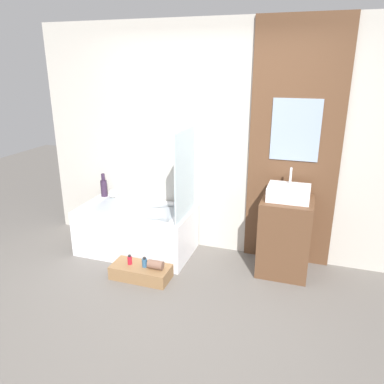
{
  "coord_description": "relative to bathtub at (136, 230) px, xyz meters",
  "views": [
    {
      "loc": [
        1.11,
        -2.46,
        2.14
      ],
      "look_at": [
        0.05,
        0.7,
        0.99
      ],
      "focal_mm": 35.0,
      "sensor_mm": 36.0,
      "label": 1
    }
  ],
  "objects": [
    {
      "name": "bathtub",
      "position": [
        0.0,
        0.0,
        0.0
      ],
      "size": [
        1.32,
        0.72,
        0.54
      ],
      "color": "white",
      "rests_on": "ground_plane"
    },
    {
      "name": "bottle_soap_secondary",
      "position": [
        0.36,
        -0.54,
        -0.08
      ],
      "size": [
        0.05,
        0.05,
        0.11
      ],
      "color": "#2D567A",
      "rests_on": "wooden_step_bench"
    },
    {
      "name": "glass_shower_screen",
      "position": [
        0.63,
        -0.04,
        0.75
      ],
      "size": [
        0.01,
        0.6,
        0.96
      ],
      "primitive_type": "cube",
      "color": "silver",
      "rests_on": "bathtub"
    },
    {
      "name": "vase_tall_dark",
      "position": [
        -0.57,
        0.27,
        0.39
      ],
      "size": [
        0.08,
        0.08,
        0.3
      ],
      "color": "#2D1E33",
      "rests_on": "bathtub"
    },
    {
      "name": "wooden_step_bench",
      "position": [
        0.31,
        -0.54,
        -0.2
      ],
      "size": [
        0.62,
        0.28,
        0.14
      ],
      "primitive_type": "cube",
      "color": "olive",
      "rests_on": "ground_plane"
    },
    {
      "name": "towel_roll",
      "position": [
        0.48,
        -0.54,
        -0.09
      ],
      "size": [
        0.16,
        0.09,
        0.09
      ],
      "primitive_type": "cylinder",
      "rotation": [
        0.0,
        1.57,
        0.0
      ],
      "color": "brown",
      "rests_on": "wooden_step_bench"
    },
    {
      "name": "wall_tiled_back",
      "position": [
        0.8,
        0.41,
        1.03
      ],
      "size": [
        4.2,
        0.06,
        2.6
      ],
      "primitive_type": "cube",
      "color": "#B7B2A8",
      "rests_on": "ground_plane"
    },
    {
      "name": "bottle_soap_primary",
      "position": [
        0.19,
        -0.54,
        -0.08
      ],
      "size": [
        0.05,
        0.05,
        0.11
      ],
      "color": "#B21928",
      "rests_on": "wooden_step_bench"
    },
    {
      "name": "wall_wood_accent",
      "position": [
        1.7,
        0.36,
        1.04
      ],
      "size": [
        0.94,
        0.04,
        2.6
      ],
      "color": "brown",
      "rests_on": "ground_plane"
    },
    {
      "name": "ground_plane",
      "position": [
        0.8,
        -1.17,
        -0.27
      ],
      "size": [
        12.0,
        12.0,
        0.0
      ],
      "primitive_type": "plane",
      "color": "#605B56"
    },
    {
      "name": "sink",
      "position": [
        1.7,
        0.08,
        0.62
      ],
      "size": [
        0.42,
        0.33,
        0.31
      ],
      "color": "white",
      "rests_on": "vanity_cabinet"
    },
    {
      "name": "vase_round_light",
      "position": [
        -0.43,
        0.25,
        0.32
      ],
      "size": [
        0.11,
        0.11,
        0.11
      ],
      "primitive_type": "sphere",
      "color": "silver",
      "rests_on": "bathtub"
    },
    {
      "name": "vanity_cabinet",
      "position": [
        1.7,
        0.08,
        0.14
      ],
      "size": [
        0.52,
        0.51,
        0.82
      ],
      "primitive_type": "cube",
      "color": "brown",
      "rests_on": "ground_plane"
    }
  ]
}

